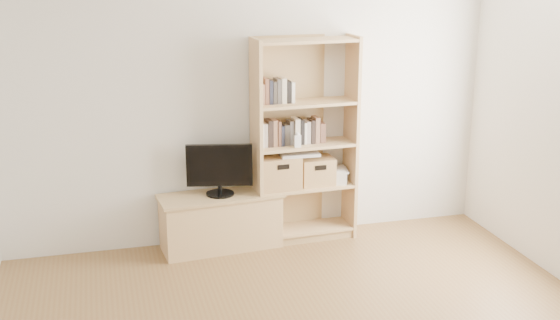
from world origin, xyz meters
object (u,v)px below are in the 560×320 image
object	(u,v)px
bookshelf	(305,141)
baby_monitor	(298,141)
basket_right	(316,171)
laptop	(299,153)
basket_left	(278,172)
television	(220,170)
tv_stand	(221,222)

from	to	relation	value
bookshelf	baby_monitor	size ratio (longest dim) A/B	16.99
basket_right	laptop	world-z (taller)	laptop
basket_right	basket_left	bearing A→B (deg)	-177.57
television	basket_left	xyz separation A→B (m)	(0.55, 0.01, -0.06)
bookshelf	basket_left	world-z (taller)	bookshelf
tv_stand	basket_left	distance (m)	0.70
bookshelf	basket_left	bearing A→B (deg)	-178.81
baby_monitor	television	bearing A→B (deg)	175.85
television	baby_monitor	xyz separation A→B (m)	(0.70, -0.08, 0.24)
television	baby_monitor	distance (m)	0.74
basket_left	laptop	xyz separation A→B (m)	(0.19, -0.00, 0.16)
basket_left	laptop	bearing A→B (deg)	-3.27
baby_monitor	basket_left	world-z (taller)	baby_monitor
bookshelf	television	xyz separation A→B (m)	(-0.80, -0.03, -0.21)
tv_stand	bookshelf	xyz separation A→B (m)	(0.80, 0.03, 0.70)
basket_left	television	bearing A→B (deg)	179.06
laptop	basket_left	bearing A→B (deg)	-178.89
television	basket_right	bearing A→B (deg)	13.83
television	basket_right	world-z (taller)	television
basket_left	baby_monitor	bearing A→B (deg)	-33.52
basket_right	bookshelf	bearing A→B (deg)	179.83
bookshelf	television	size ratio (longest dim) A/B	3.22
tv_stand	basket_right	distance (m)	1.00
basket_left	laptop	distance (m)	0.25
television	bookshelf	bearing A→B (deg)	14.07
tv_stand	basket_left	xyz separation A→B (m)	(0.55, 0.01, 0.43)
baby_monitor	basket_left	distance (m)	0.35
television	baby_monitor	bearing A→B (deg)	5.36
television	laptop	size ratio (longest dim) A/B	1.66
television	laptop	distance (m)	0.74
baby_monitor	basket_right	xyz separation A→B (m)	(0.22, 0.11, -0.33)
bookshelf	television	world-z (taller)	bookshelf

